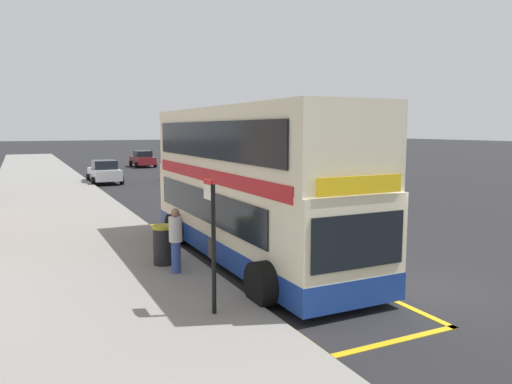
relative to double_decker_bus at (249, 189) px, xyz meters
name	(u,v)px	position (x,y,z in m)	size (l,w,h in m)	color
ground_plane	(133,175)	(2.46, 27.73, -2.06)	(260.00, 260.00, 0.00)	black
pavement_near	(40,178)	(-4.54, 27.73, -1.99)	(6.00, 76.00, 0.14)	gray
double_decker_bus	(249,189)	(0.00, 0.00, 0.00)	(3.25, 10.26, 4.40)	beige
bus_bay_markings	(248,259)	(-0.03, 0.01, -2.06)	(3.03, 12.72, 0.01)	gold
bus_stop_sign	(212,235)	(-2.59, -3.82, -0.35)	(0.09, 0.51, 2.67)	black
parked_car_maroon_far	(143,159)	(5.25, 36.41, -1.26)	(2.09, 4.20, 1.62)	maroon
parked_car_silver_ahead	(104,172)	(-0.59, 22.68, -1.26)	(2.09, 4.20, 1.62)	#B2B5BA
parked_car_black_kerbside	(185,170)	(4.97, 21.62, -1.26)	(2.09, 4.20, 1.62)	black
pedestrian_waiting_near_sign	(176,238)	(-2.47, -0.87, -1.01)	(0.34, 0.34, 1.68)	#33478C
litter_bin	(164,245)	(-2.52, 0.07, -1.39)	(0.62, 0.62, 1.07)	black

